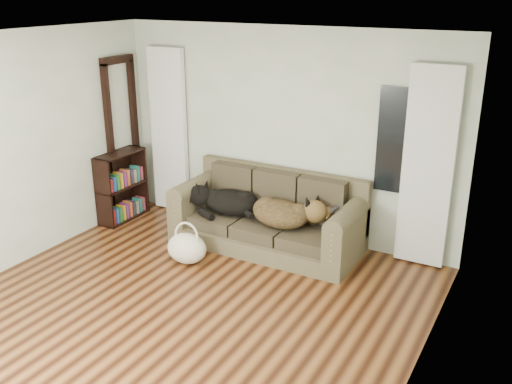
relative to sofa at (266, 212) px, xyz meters
The scene contains 14 objects.
floor 2.03m from the sofa, 91.40° to the right, with size 5.00×5.00×0.00m, color black.
ceiling 2.92m from the sofa, 91.40° to the right, with size 5.00×5.00×0.00m, color white.
wall_back 1.00m from the sofa, 95.25° to the left, with size 4.50×0.04×2.60m, color silver.
wall_right 3.08m from the sofa, 41.89° to the right, with size 0.04×5.00×2.60m, color silver.
curtain_left 1.94m from the sofa, 165.72° to the left, with size 0.55×0.08×2.25m, color white.
curtain_right 1.94m from the sofa, 14.25° to the left, with size 0.55×0.08×2.25m, color white.
window_pane 1.76m from the sofa, 19.45° to the left, with size 0.50×0.03×1.20m, color black.
door_casing 2.33m from the sofa, behind, with size 0.07×0.60×2.10m, color black.
sofa is the anchor object (origin of this frame).
dog_black_lab 0.53m from the sofa, behind, with size 0.72×0.50×0.31m, color black.
dog_shepherd 0.27m from the sofa, ahead, with size 0.76×0.53×0.33m, color black.
tv_remote 0.98m from the sofa, ahead, with size 0.05×0.16×0.02m, color black.
tote_bag 1.06m from the sofa, 126.40° to the right, with size 0.48×0.37×0.35m, color beige.
bookshelf 2.14m from the sofa, behind, with size 0.28×0.75×0.94m, color black.
Camera 1 is at (3.01, -3.67, 3.04)m, focal length 40.00 mm.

